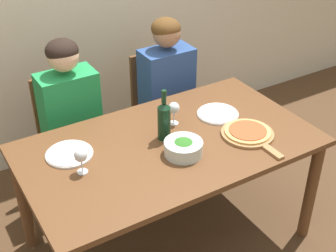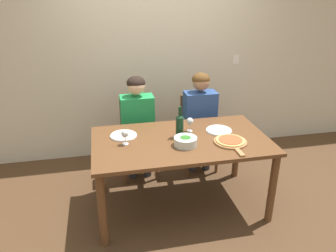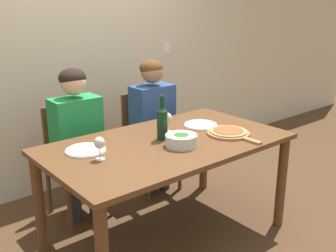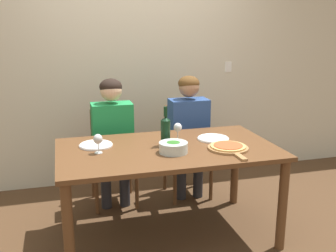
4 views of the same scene
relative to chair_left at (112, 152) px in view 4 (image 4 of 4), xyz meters
The scene contains 14 objects.
ground_plane 1.02m from the chair_left, 67.09° to the right, with size 40.00×40.00×0.00m, color #4C331E.
back_wall 1.06m from the chair_left, 58.18° to the left, with size 10.00×0.06×2.70m.
dining_table 0.90m from the chair_left, 67.09° to the right, with size 1.73×0.99×0.78m.
chair_left is the anchor object (origin of this frame).
chair_right 0.76m from the chair_left, ahead, with size 0.42×0.42×0.92m.
person_woman 0.27m from the chair_left, 90.00° to the right, with size 0.47×0.51×1.25m.
person_man 0.81m from the chair_left, ahead, with size 0.47×0.51×1.25m.
wine_bottle 0.92m from the chair_left, 65.36° to the right, with size 0.08×0.08×0.32m.
broccoli_bowl 1.06m from the chair_left, 69.70° to the right, with size 0.22×0.22×0.09m.
dinner_plate_left 0.72m from the chair_left, 108.16° to the right, with size 0.27×0.27×0.02m.
dinner_plate_right 1.08m from the chair_left, 42.06° to the right, with size 0.27×0.27×0.02m.
pizza_on_board 1.30m from the chair_left, 51.47° to the right, with size 0.32×0.46×0.04m.
wine_glass_left 0.92m from the chair_left, 104.01° to the right, with size 0.07×0.07×0.15m.
wine_glass_right 0.89m from the chair_left, 53.40° to the right, with size 0.07×0.07×0.15m.
Camera 4 is at (-0.79, -2.88, 1.74)m, focal length 42.00 mm.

